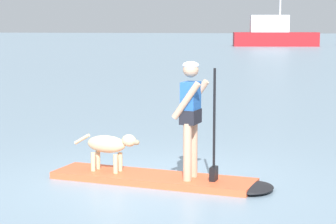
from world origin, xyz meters
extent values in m
plane|color=gray|center=(0.00, 0.00, 0.00)|extent=(400.00, 400.00, 0.00)
cube|color=#E55933|center=(0.00, 0.00, 0.05)|extent=(3.09, 1.18, 0.10)
ellipsoid|color=black|center=(1.49, -0.21, 0.05)|extent=(0.66, 0.80, 0.10)
cylinder|color=tan|center=(0.60, 0.05, 0.51)|extent=(0.12, 0.12, 0.82)
cylinder|color=tan|center=(0.56, -0.21, 0.51)|extent=(0.12, 0.12, 0.82)
cube|color=black|center=(0.58, -0.08, 1.00)|extent=(0.27, 0.39, 0.20)
cube|color=#2659A5|center=(0.58, -0.08, 1.20)|extent=(0.25, 0.36, 0.57)
sphere|color=tan|center=(0.58, -0.08, 1.66)|extent=(0.22, 0.22, 0.22)
ellipsoid|color=white|center=(0.58, -0.08, 1.72)|extent=(0.23, 0.23, 0.11)
cylinder|color=tan|center=(0.61, 0.11, 1.24)|extent=(0.43, 0.15, 0.54)
cylinder|color=tan|center=(0.55, -0.27, 1.24)|extent=(0.43, 0.15, 0.54)
cylinder|color=black|center=(0.93, -0.13, 0.89)|extent=(0.04, 0.04, 1.59)
cube|color=black|center=(0.93, -0.13, 0.20)|extent=(0.10, 0.19, 0.20)
ellipsoid|color=#CCB78C|center=(-0.74, 0.11, 0.51)|extent=(0.65, 0.31, 0.26)
ellipsoid|color=#CCB78C|center=(-0.37, 0.05, 0.59)|extent=(0.24, 0.19, 0.18)
ellipsoid|color=gray|center=(-0.26, 0.04, 0.57)|extent=(0.13, 0.10, 0.08)
cylinder|color=#CCB78C|center=(-1.15, 0.16, 0.56)|extent=(0.27, 0.09, 0.18)
cylinder|color=#CCB78C|center=(-0.54, 0.16, 0.24)|extent=(0.07, 0.07, 0.28)
cylinder|color=#CCB78C|center=(-0.56, 0.00, 0.24)|extent=(0.07, 0.07, 0.28)
cylinder|color=#CCB78C|center=(-0.91, 0.21, 0.24)|extent=(0.07, 0.07, 0.28)
cylinder|color=#CCB78C|center=(-0.93, 0.06, 0.24)|extent=(0.07, 0.07, 0.28)
cube|color=maroon|center=(-2.35, 65.06, 0.79)|extent=(9.89, 4.79, 1.58)
cube|color=silver|center=(-3.07, 65.06, 2.54)|extent=(4.62, 3.09, 1.93)
cylinder|color=silver|center=(-3.07, 65.06, 2.78)|extent=(3.29, 0.72, 0.14)
camera|label=1|loc=(2.29, -8.82, 2.26)|focal=68.16mm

